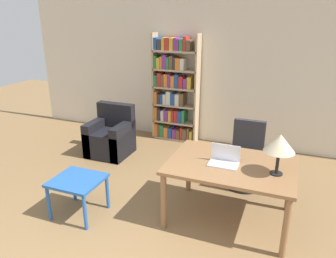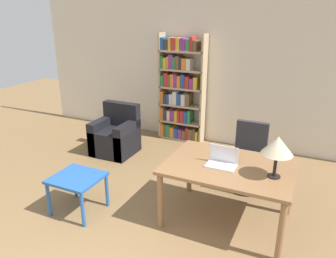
{
  "view_description": "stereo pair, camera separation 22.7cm",
  "coord_description": "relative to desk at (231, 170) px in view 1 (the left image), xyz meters",
  "views": [
    {
      "loc": [
        1.45,
        -1.51,
        2.48
      ],
      "look_at": [
        -0.05,
        2.23,
        1.01
      ],
      "focal_mm": 35.0,
      "sensor_mm": 36.0,
      "label": 1
    },
    {
      "loc": [
        1.66,
        -1.42,
        2.48
      ],
      "look_at": [
        -0.05,
        2.23,
        1.01
      ],
      "focal_mm": 35.0,
      "sensor_mm": 36.0,
      "label": 2
    }
  ],
  "objects": [
    {
      "name": "wall_back",
      "position": [
        -0.85,
        2.5,
        0.68
      ],
      "size": [
        8.0,
        0.06,
        2.7
      ],
      "color": "beige",
      "rests_on": "ground_plane"
    },
    {
      "name": "desk",
      "position": [
        0.0,
        0.0,
        0.0
      ],
      "size": [
        1.49,
        1.06,
        0.76
      ],
      "color": "olive",
      "rests_on": "ground_plane"
    },
    {
      "name": "laptop",
      "position": [
        -0.08,
        -0.04,
        0.14
      ],
      "size": [
        0.35,
        0.22,
        0.23
      ],
      "color": "silver",
      "rests_on": "desk"
    },
    {
      "name": "table_lamp",
      "position": [
        0.51,
        -0.08,
        0.46
      ],
      "size": [
        0.34,
        0.34,
        0.47
      ],
      "color": "black",
      "rests_on": "desk"
    },
    {
      "name": "office_chair",
      "position": [
        0.04,
        0.97,
        -0.24
      ],
      "size": [
        0.53,
        0.53,
        0.97
      ],
      "color": "black",
      "rests_on": "ground_plane"
    },
    {
      "name": "side_table_blue",
      "position": [
        -1.79,
        -0.61,
        -0.24
      ],
      "size": [
        0.6,
        0.57,
        0.5
      ],
      "color": "#2356A3",
      "rests_on": "ground_plane"
    },
    {
      "name": "armchair",
      "position": [
        -2.4,
        1.17,
        -0.36
      ],
      "size": [
        0.71,
        0.69,
        0.9
      ],
      "color": "black",
      "rests_on": "ground_plane"
    },
    {
      "name": "bookshelf",
      "position": [
        -1.63,
        2.31,
        0.32
      ],
      "size": [
        0.91,
        0.28,
        2.08
      ],
      "color": "tan",
      "rests_on": "ground_plane"
    }
  ]
}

